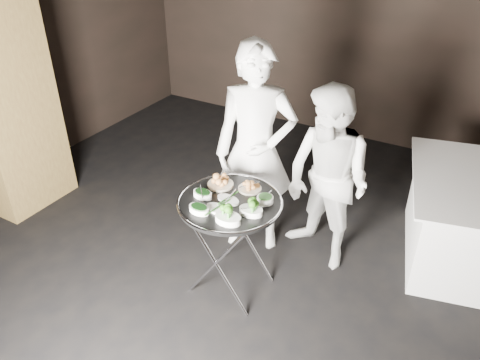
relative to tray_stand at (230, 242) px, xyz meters
The scene contains 16 objects.
floor 0.55m from the tray_stand, 110.09° to the right, with size 6.00×7.00×0.05m, color black.
wall_back 3.45m from the tray_stand, 91.47° to the left, with size 6.00×0.05×3.00m, color black.
tray_stand is the anchor object (origin of this frame).
serving_tray 0.37m from the tray_stand, ahead, with size 0.79×0.79×0.04m.
potato_plate_a 0.47m from the tray_stand, 139.22° to the left, with size 0.20×0.20×0.07m.
potato_plate_b 0.46m from the tray_stand, 76.78° to the left, with size 0.18×0.18×0.07m.
greens_bowl 0.49m from the tray_stand, 27.24° to the left, with size 0.12×0.12×0.07m.
asparagus_plate_a 0.40m from the tray_stand, behind, with size 0.21×0.14×0.04m.
asparagus_plate_b 0.42m from the tray_stand, 95.93° to the right, with size 0.21×0.14×0.04m.
spinach_bowl_a 0.46m from the tray_stand, 166.59° to the right, with size 0.17×0.11×0.06m.
spinach_bowl_b 0.48m from the tray_stand, 117.96° to the right, with size 0.17×0.12×0.07m.
broccoli_bowl_a 0.47m from the tray_stand, 15.92° to the right, with size 0.19×0.15×0.07m.
broccoli_bowl_b 0.49m from the tray_stand, 62.04° to the right, with size 0.19×0.14×0.08m.
serving_utensils 0.43m from the tray_stand, 76.29° to the left, with size 0.57×0.40×0.01m.
waiter_left 0.80m from the tray_stand, 101.40° to the left, with size 0.68×0.45×1.87m, color white.
waiter_right 0.93m from the tray_stand, 55.21° to the left, with size 0.77×0.60×1.59m, color white.
Camera 1 is at (1.58, -2.22, 2.78)m, focal length 35.00 mm.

